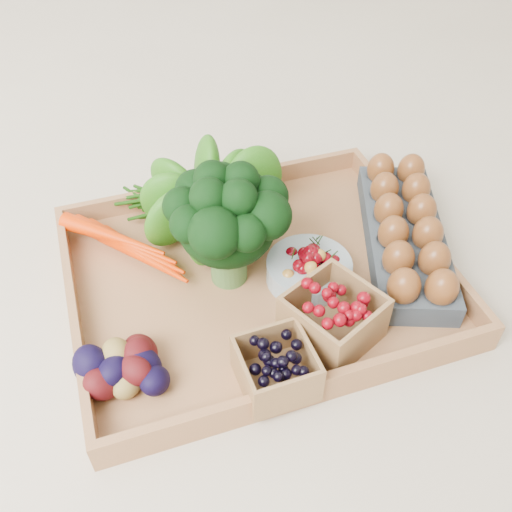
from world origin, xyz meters
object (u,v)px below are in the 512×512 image
object	(u,v)px
broccoli	(228,243)
cherry_bowl	(309,271)
egg_carton	(404,238)
tray	(256,280)

from	to	relation	value
broccoli	cherry_bowl	bearing A→B (deg)	-20.29
broccoli	cherry_bowl	xyz separation A→B (m)	(0.11, -0.04, -0.05)
broccoli	egg_carton	distance (m)	0.29
tray	broccoli	world-z (taller)	broccoli
tray	broccoli	bearing A→B (deg)	160.51
cherry_bowl	broccoli	bearing A→B (deg)	159.71
cherry_bowl	egg_carton	distance (m)	0.17
tray	cherry_bowl	xyz separation A→B (m)	(0.07, -0.03, 0.02)
broccoli	cherry_bowl	world-z (taller)	broccoli
cherry_bowl	egg_carton	xyz separation A→B (m)	(0.17, 0.02, 0.00)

